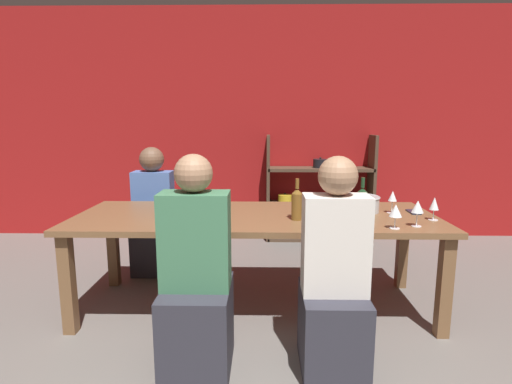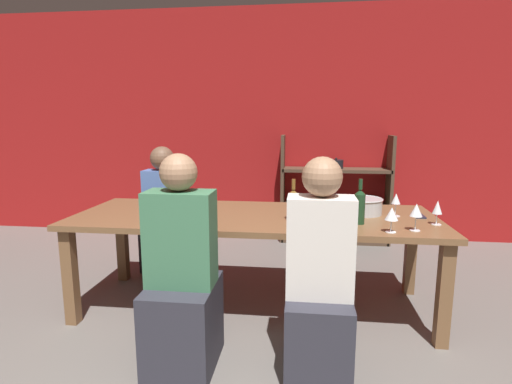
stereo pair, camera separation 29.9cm
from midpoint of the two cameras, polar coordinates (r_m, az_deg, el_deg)
wall_back_red at (r=4.84m, az=4.51°, el=9.50°), size 8.80×0.06×2.70m
shelf_unit at (r=4.75m, az=12.81°, el=-1.35°), size 1.25×0.30×1.24m
dining_table at (r=2.94m, az=2.69°, el=-4.66°), size 2.61×0.96×0.72m
mixing_bowl at (r=3.08m, az=17.68°, el=-1.85°), size 0.29×0.29×0.12m
wine_bottle_green at (r=2.74m, az=8.46°, el=-1.80°), size 0.08×0.08×0.29m
wine_bottle_dark at (r=2.76m, az=17.62°, el=-1.93°), size 0.07×0.07×0.30m
wine_glass_white_a at (r=2.93m, az=27.20°, el=-2.12°), size 0.07×0.07×0.16m
wine_glass_red_a at (r=2.96m, az=-6.46°, el=-1.04°), size 0.08×0.08×0.16m
wine_glass_empty_a at (r=3.06m, az=22.04°, el=-1.07°), size 0.07×0.07×0.17m
wine_glass_white_b at (r=2.77m, az=-10.65°, el=-1.55°), size 0.07×0.07×0.18m
wine_glass_empty_b at (r=2.71m, az=24.91°, el=-2.49°), size 0.08×0.08×0.17m
wine_glass_white_c at (r=2.62m, az=21.96°, el=-3.04°), size 0.08×0.08×0.16m
wine_glass_red_b at (r=2.80m, az=-8.12°, el=-1.70°), size 0.08×0.08×0.15m
cell_phone at (r=3.15m, az=24.77°, el=-3.12°), size 0.07×0.15×0.01m
person_near_a at (r=2.32m, az=-6.77°, el=-13.85°), size 0.37×0.47×1.23m
person_far_a at (r=3.89m, az=-10.79°, el=-4.27°), size 0.36×0.45×1.17m
person_near_b at (r=2.30m, az=12.78°, el=-14.23°), size 0.36×0.44×1.22m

